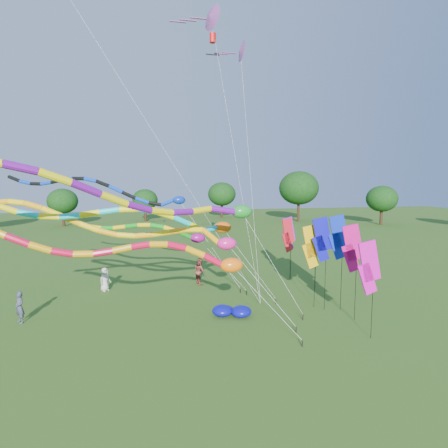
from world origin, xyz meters
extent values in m
plane|color=#2F5917|center=(0.00, 0.00, 0.00)|extent=(160.00, 160.00, 0.00)
cylinder|color=#382314|center=(35.05, 38.75, 1.51)|extent=(0.50, 0.50, 3.02)
ellipsoid|color=black|center=(35.05, 38.75, 5.45)|extent=(6.38, 6.38, 5.42)
cylinder|color=#382314|center=(25.67, 50.08, 1.63)|extent=(0.50, 0.50, 3.25)
ellipsoid|color=black|center=(25.67, 50.08, 5.87)|extent=(6.87, 6.87, 5.84)
cylinder|color=#382314|center=(12.04, 55.98, 1.41)|extent=(0.50, 0.50, 2.82)
ellipsoid|color=black|center=(12.04, 55.98, 5.10)|extent=(5.96, 5.96, 5.07)
cylinder|color=#382314|center=(-2.87, 57.43, 1.57)|extent=(0.50, 0.50, 3.15)
ellipsoid|color=black|center=(-2.87, 57.43, 5.68)|extent=(6.64, 6.64, 5.65)
cylinder|color=#382314|center=(-17.41, 54.03, 1.54)|extent=(0.50, 0.50, 3.09)
ellipsoid|color=black|center=(-17.41, 54.03, 5.58)|extent=(6.52, 6.52, 5.54)
cylinder|color=black|center=(2.69, -1.08, 0.15)|extent=(0.05, 0.05, 0.30)
cylinder|color=silver|center=(1.17, -0.86, 1.96)|extent=(0.02, 0.02, 4.56)
ellipsoid|color=orange|center=(-0.35, -0.63, 3.65)|extent=(0.97, 0.63, 0.63)
cylinder|color=red|center=(-1.06, -0.43, 3.84)|extent=(0.28, 0.28, 0.87)
cylinder|color=orange|center=(-1.78, -0.14, 4.17)|extent=(0.28, 0.28, 0.83)
cylinder|color=red|center=(-2.51, 0.11, 4.40)|extent=(0.28, 0.28, 0.78)
cylinder|color=orange|center=(-3.25, 0.31, 4.48)|extent=(0.28, 0.28, 0.76)
cylinder|color=red|center=(-3.99, 0.44, 4.43)|extent=(0.28, 0.28, 0.76)
cylinder|color=orange|center=(-4.75, 0.51, 4.31)|extent=(0.28, 0.28, 0.77)
cylinder|color=red|center=(-5.51, 0.51, 4.20)|extent=(0.28, 0.28, 0.77)
cylinder|color=orange|center=(-6.28, 0.47, 4.17)|extent=(0.28, 0.28, 0.78)
cylinder|color=red|center=(-7.06, 0.39, 4.27)|extent=(0.28, 0.28, 0.80)
cylinder|color=orange|center=(-7.84, 0.31, 4.51)|extent=(0.28, 0.28, 0.84)
cylinder|color=red|center=(-8.61, 0.25, 4.85)|extent=(0.28, 0.28, 0.86)
cylinder|color=black|center=(3.06, 0.39, 0.15)|extent=(0.05, 0.05, 0.30)
cylinder|color=silver|center=(1.49, 0.86, 2.25)|extent=(0.02, 0.02, 5.13)
ellipsoid|color=#F21A87|center=(-0.09, 1.33, 4.23)|extent=(0.93, 0.60, 0.60)
cylinder|color=#FFA40D|center=(-0.73, 1.80, 4.51)|extent=(0.27, 0.27, 1.12)
cylinder|color=yellow|center=(-1.43, 2.30, 4.79)|extent=(0.27, 0.27, 0.81)
cylinder|color=#FFA40D|center=(-2.21, 2.52, 4.73)|extent=(0.27, 0.27, 0.82)
cylinder|color=yellow|center=(-3.01, 2.68, 4.62)|extent=(0.27, 0.27, 0.83)
cylinder|color=#FFA40D|center=(-3.83, 2.79, 4.53)|extent=(0.27, 0.27, 0.83)
cylinder|color=yellow|center=(-4.65, 2.85, 4.54)|extent=(0.27, 0.27, 0.84)
cylinder|color=#FFA40D|center=(-5.49, 2.90, 4.69)|extent=(0.27, 0.27, 0.86)
cylinder|color=yellow|center=(-6.32, 2.96, 4.97)|extent=(0.27, 0.27, 0.90)
cylinder|color=#FFA40D|center=(-7.14, 3.04, 5.33)|extent=(0.27, 0.27, 0.91)
cylinder|color=yellow|center=(-7.95, 3.17, 5.70)|extent=(0.27, 0.27, 0.88)
cylinder|color=#FFA40D|center=(-8.73, 3.36, 5.98)|extent=(0.27, 0.27, 0.84)
cylinder|color=yellow|center=(-9.50, 3.62, 6.13)|extent=(0.27, 0.27, 0.82)
cylinder|color=#FFA40D|center=(-10.25, 3.94, 6.14)|extent=(0.27, 0.27, 0.82)
cylinder|color=black|center=(4.08, 1.86, 0.15)|extent=(0.05, 0.05, 0.30)
cylinder|color=silver|center=(2.26, 1.28, 3.02)|extent=(0.02, 0.02, 6.68)
ellipsoid|color=#198D24|center=(0.45, 0.71, 5.76)|extent=(0.94, 0.60, 0.60)
cylinder|color=#6A0C8D|center=(-0.42, 0.67, 5.83)|extent=(0.27, 0.27, 1.09)
cylinder|color=yellow|center=(-1.40, 0.53, 5.87)|extent=(0.27, 0.27, 0.99)
cylinder|color=#6A0C8D|center=(-2.28, 0.09, 5.83)|extent=(0.27, 0.27, 0.99)
cylinder|color=yellow|center=(-3.15, -0.39, 5.90)|extent=(0.27, 0.27, 1.00)
cylinder|color=#6A0C8D|center=(-4.02, -0.86, 6.11)|extent=(0.27, 0.27, 1.03)
cylinder|color=yellow|center=(-4.90, -1.32, 6.45)|extent=(0.27, 0.27, 1.06)
cylinder|color=#6A0C8D|center=(-5.78, -1.74, 6.85)|extent=(0.27, 0.27, 1.06)
cylinder|color=yellow|center=(-6.69, -2.11, 7.23)|extent=(0.27, 0.27, 1.04)
cylinder|color=#6A0C8D|center=(-7.61, -2.41, 7.51)|extent=(0.27, 0.27, 1.00)
cylinder|color=black|center=(2.21, 7.14, 0.15)|extent=(0.05, 0.05, 0.30)
cylinder|color=silver|center=(0.34, 7.66, 3.11)|extent=(0.02, 0.02, 6.87)
ellipsoid|color=#0B2BA0|center=(-1.53, 8.17, 5.95)|extent=(0.80, 0.52, 0.52)
cylinder|color=#0C3BC8|center=(-2.23, 8.39, 5.79)|extent=(0.23, 0.23, 0.84)
cylinder|color=black|center=(-3.00, 8.53, 5.71)|extent=(0.23, 0.23, 0.81)
cylinder|color=#0C3BC8|center=(-3.80, 8.55, 5.93)|extent=(0.23, 0.23, 0.85)
cylinder|color=black|center=(-4.59, 8.61, 6.26)|extent=(0.23, 0.23, 0.87)
cylinder|color=#0C3BC8|center=(-5.37, 8.72, 6.63)|extent=(0.23, 0.23, 0.87)
cylinder|color=black|center=(-6.13, 8.88, 6.97)|extent=(0.23, 0.23, 0.83)
cylinder|color=#0C3BC8|center=(-6.87, 9.11, 7.20)|extent=(0.23, 0.23, 0.80)
cylinder|color=black|center=(-7.60, 9.41, 7.29)|extent=(0.23, 0.23, 0.79)
cylinder|color=#0C3BC8|center=(-8.31, 9.76, 7.25)|extent=(0.23, 0.23, 0.80)
cylinder|color=black|center=(-9.01, 10.14, 7.13)|extent=(0.23, 0.23, 0.81)
cylinder|color=#0C3BC8|center=(-9.71, 10.53, 7.01)|extent=(0.23, 0.23, 0.81)
cylinder|color=black|center=(-10.41, 10.91, 6.97)|extent=(0.23, 0.23, 0.80)
cylinder|color=#0C3BC8|center=(-11.12, 11.26, 7.06)|extent=(0.23, 0.23, 0.80)
cylinder|color=black|center=(-11.84, 11.55, 7.28)|extent=(0.23, 0.23, 0.83)
cylinder|color=black|center=(3.66, 4.61, 0.15)|extent=(0.05, 0.05, 0.30)
cylinder|color=silver|center=(1.97, 4.27, 2.48)|extent=(0.02, 0.02, 5.57)
ellipsoid|color=#DA5A0C|center=(0.29, 3.92, 4.67)|extent=(0.96, 0.62, 0.62)
cylinder|color=#0CC9D3|center=(-0.42, 3.57, 4.63)|extent=(0.28, 0.28, 0.93)
cylinder|color=yellow|center=(-1.19, 3.15, 4.80)|extent=(0.28, 0.28, 0.93)
cylinder|color=#0CC9D3|center=(-2.00, 2.91, 5.18)|extent=(0.28, 0.28, 0.92)
cylinder|color=yellow|center=(-2.82, 2.73, 5.52)|extent=(0.28, 0.28, 0.89)
cylinder|color=#0CC9D3|center=(-3.65, 2.62, 5.73)|extent=(0.28, 0.28, 0.86)
cylinder|color=yellow|center=(-4.50, 2.57, 5.80)|extent=(0.28, 0.28, 0.85)
cylinder|color=#0CC9D3|center=(-5.36, 2.57, 5.75)|extent=(0.28, 0.28, 0.87)
cylinder|color=yellow|center=(-6.22, 2.58, 5.63)|extent=(0.28, 0.28, 0.87)
cylinder|color=#0CC9D3|center=(-7.08, 2.60, 5.54)|extent=(0.28, 0.28, 0.86)
cylinder|color=yellow|center=(-7.93, 2.59, 5.54)|extent=(0.28, 0.28, 0.85)
cylinder|color=#0CC9D3|center=(-8.78, 2.54, 5.67)|extent=(0.28, 0.28, 0.87)
cylinder|color=yellow|center=(-9.62, 2.43, 5.94)|extent=(0.28, 0.28, 0.90)
cylinder|color=black|center=(2.47, 6.60, 0.15)|extent=(0.05, 0.05, 0.30)
cylinder|color=silver|center=(0.99, 7.00, 1.95)|extent=(0.02, 0.02, 4.54)
ellipsoid|color=#990D72|center=(-0.49, 7.40, 3.62)|extent=(0.95, 0.61, 0.61)
cylinder|color=#149D1A|center=(-1.30, 7.33, 3.86)|extent=(0.28, 0.28, 1.09)
cylinder|color=yellow|center=(-2.16, 7.31, 4.22)|extent=(0.28, 0.28, 0.87)
cylinder|color=#149D1A|center=(-2.94, 7.62, 4.40)|extent=(0.28, 0.28, 0.84)
cylinder|color=yellow|center=(-3.70, 7.98, 4.44)|extent=(0.28, 0.28, 0.85)
cylinder|color=#149D1A|center=(-4.45, 8.37, 4.37)|extent=(0.28, 0.28, 0.86)
cylinder|color=yellow|center=(-5.20, 8.77, 4.26)|extent=(0.28, 0.28, 0.86)
cylinder|color=#149D1A|center=(-5.95, 9.16, 4.18)|extent=(0.28, 0.28, 0.85)
cylinder|color=yellow|center=(-6.72, 9.51, 4.21)|extent=(0.28, 0.28, 0.84)
cylinder|color=#149D1A|center=(-7.49, 9.81, 4.38)|extent=(0.28, 0.28, 0.86)
cylinder|color=yellow|center=(-8.29, 10.05, 4.67)|extent=(0.28, 0.28, 0.90)
cylinder|color=#149D1A|center=(-9.10, 10.22, 5.04)|extent=(0.28, 0.28, 0.91)
cylinder|color=yellow|center=(-9.92, 10.33, 5.39)|extent=(0.28, 0.28, 0.90)
cylinder|color=#149D1A|center=(-10.77, 10.39, 5.66)|extent=(0.28, 0.28, 0.87)
cylinder|color=yellow|center=(-11.61, 10.43, 5.79)|extent=(0.28, 0.28, 0.85)
cylinder|color=black|center=(2.50, 4.00, 0.15)|extent=(0.04, 0.04, 0.30)
cylinder|color=silver|center=(1.30, 4.94, 8.20)|extent=(0.01, 0.01, 16.08)
cone|color=purple|center=(0.10, 5.88, 16.09)|extent=(1.75, 1.82, 1.60)
cube|color=purple|center=(-0.60, 5.88, 15.94)|extent=(0.90, 0.12, 0.04)
cube|color=purple|center=(-1.15, 5.88, 15.82)|extent=(0.90, 0.12, 0.04)
cube|color=purple|center=(-1.70, 5.88, 15.70)|extent=(0.90, 0.12, 0.04)
cylinder|color=red|center=(0.20, 5.88, 14.99)|extent=(0.36, 0.36, 0.50)
cylinder|color=black|center=(2.50, 4.00, 0.15)|extent=(0.04, 0.04, 0.30)
cylinder|color=silver|center=(-3.45, 3.76, 9.87)|extent=(0.01, 0.01, 22.54)
cylinder|color=black|center=(2.50, 4.00, 0.15)|extent=(0.04, 0.04, 0.30)
cylinder|color=silver|center=(2.52, 6.29, 7.83)|extent=(0.01, 0.01, 15.74)
cone|color=purple|center=(2.53, 8.57, 15.36)|extent=(1.25, 1.37, 1.52)
cube|color=purple|center=(1.83, 8.57, 15.21)|extent=(0.90, 0.12, 0.04)
cube|color=purple|center=(1.28, 8.57, 15.09)|extent=(0.90, 0.12, 0.04)
cube|color=purple|center=(0.73, 8.57, 14.97)|extent=(0.90, 0.12, 0.04)
cylinder|color=black|center=(5.93, 3.06, 2.43)|extent=(0.02, 0.02, 4.85)
cube|color=#0F0DBD|center=(5.72, 3.11, 4.25)|extent=(1.15, 0.30, 1.93)
cube|color=#0F0DBD|center=(5.64, 3.12, 3.45)|extent=(1.00, 0.27, 1.51)
cylinder|color=black|center=(6.57, 9.43, 2.10)|extent=(0.02, 0.02, 4.21)
cube|color=red|center=(6.36, 9.36, 3.61)|extent=(1.13, 0.43, 1.93)
cube|color=red|center=(6.28, 9.34, 2.81)|extent=(0.98, 0.38, 1.51)
cylinder|color=black|center=(6.11, -0.95, 2.09)|extent=(0.02, 0.02, 4.18)
cube|color=#EC0DB0|center=(5.89, -0.94, 3.58)|extent=(1.16, 0.13, 1.93)
cube|color=#EC0DB0|center=(5.81, -0.94, 2.78)|extent=(1.01, 0.12, 1.51)
cylinder|color=black|center=(7.12, 6.55, 1.89)|extent=(0.02, 0.02, 3.78)
cube|color=green|center=(6.90, 6.54, 3.18)|extent=(1.16, 0.16, 1.93)
cube|color=green|center=(6.82, 6.53, 2.38)|extent=(1.01, 0.15, 1.51)
cylinder|color=black|center=(6.66, 1.24, 2.32)|extent=(0.02, 0.02, 4.65)
cube|color=#D10B74|center=(6.44, 1.30, 4.05)|extent=(1.14, 0.35, 1.93)
cube|color=#D10B74|center=(6.37, 1.31, 3.25)|extent=(1.00, 0.31, 1.51)
cylinder|color=black|center=(6.71, 9.63, 2.13)|extent=(0.02, 0.02, 4.25)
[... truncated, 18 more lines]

